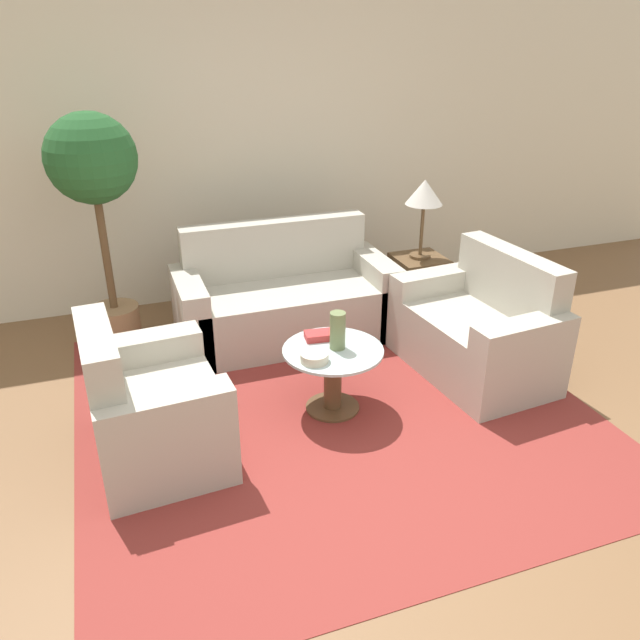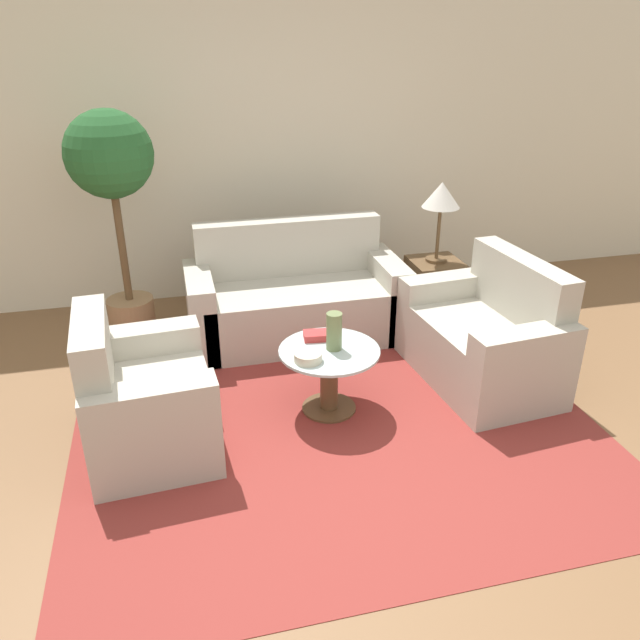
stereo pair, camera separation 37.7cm
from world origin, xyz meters
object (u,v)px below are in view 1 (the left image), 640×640
object	(u,v)px
loveseat	(480,333)
potted_plant	(95,186)
armchair	(147,413)
vase	(338,331)
table_lamp	(424,195)
bowl	(314,357)
book_stack	(319,336)
sofa_main	(284,301)
coffee_table	(333,371)

from	to	relation	value
loveseat	potted_plant	world-z (taller)	potted_plant
armchair	vase	bearing A→B (deg)	-88.33
table_lamp	bowl	bearing A→B (deg)	-137.60
armchair	book_stack	world-z (taller)	armchair
sofa_main	vase	size ratio (longest dim) A/B	6.88
coffee_table	bowl	xyz separation A→B (m)	(-0.17, -0.11, 0.19)
sofa_main	loveseat	bearing A→B (deg)	-41.09
bowl	loveseat	bearing A→B (deg)	10.37
loveseat	vase	xyz separation A→B (m)	(-1.18, -0.13, 0.28)
table_lamp	bowl	distance (m)	2.00
potted_plant	coffee_table	bearing A→B (deg)	-48.36
sofa_main	potted_plant	size ratio (longest dim) A/B	0.95
table_lamp	vase	world-z (taller)	table_lamp
sofa_main	armchair	bearing A→B (deg)	-133.11
sofa_main	bowl	distance (m)	1.32
sofa_main	table_lamp	distance (m)	1.45
sofa_main	vase	bearing A→B (deg)	-89.22
sofa_main	coffee_table	size ratio (longest dim) A/B	2.63
potted_plant	book_stack	bearing A→B (deg)	-45.69
sofa_main	book_stack	distance (m)	1.03
bowl	book_stack	xyz separation A→B (m)	(0.13, 0.28, -0.00)
potted_plant	bowl	distance (m)	2.10
vase	table_lamp	bearing A→B (deg)	43.99
armchair	book_stack	size ratio (longest dim) A/B	5.08
table_lamp	loveseat	bearing A→B (deg)	-91.69
armchair	vase	xyz separation A→B (m)	(1.23, 0.12, 0.28)
loveseat	book_stack	bearing A→B (deg)	-96.42
sofa_main	armchair	size ratio (longest dim) A/B	1.76
armchair	potted_plant	xyz separation A→B (m)	(-0.10, 1.57, 0.99)
bowl	sofa_main	bearing A→B (deg)	81.97
loveseat	table_lamp	bearing A→B (deg)	173.22
loveseat	vase	size ratio (longest dim) A/B	5.02
potted_plant	book_stack	distance (m)	1.98
coffee_table	potted_plant	world-z (taller)	potted_plant
table_lamp	potted_plant	distance (m)	2.57
potted_plant	book_stack	xyz separation A→B (m)	(1.26, -1.29, -0.82)
armchair	book_stack	distance (m)	1.21
bowl	potted_plant	bearing A→B (deg)	125.73
vase	book_stack	distance (m)	0.20
armchair	bowl	bearing A→B (deg)	-93.81
coffee_table	book_stack	xyz separation A→B (m)	(-0.04, 0.17, 0.19)
sofa_main	coffee_table	bearing A→B (deg)	-90.78
loveseat	table_lamp	distance (m)	1.29
sofa_main	loveseat	size ratio (longest dim) A/B	1.37
loveseat	table_lamp	world-z (taller)	table_lamp
vase	coffee_table	bearing A→B (deg)	-170.09
sofa_main	potted_plant	world-z (taller)	potted_plant
table_lamp	book_stack	world-z (taller)	table_lamp
table_lamp	book_stack	size ratio (longest dim) A/B	3.46
sofa_main	vase	xyz separation A→B (m)	(0.02, -1.18, 0.28)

